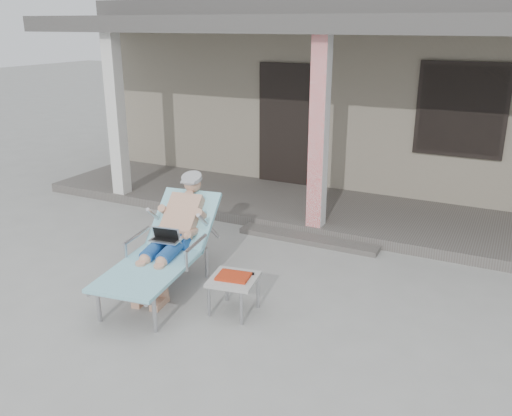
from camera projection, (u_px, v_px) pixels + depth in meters
The scene contains 7 objects.
ground at pixel (247, 299), 6.00m from camera, with size 60.00×60.00×0.00m, color #9E9E99.
house at pixel (393, 87), 10.96m from camera, with size 10.40×5.40×3.30m.
porch_deck at pixel (334, 212), 8.52m from camera, with size 10.00×2.00×0.15m, color #605B56.
porch_overhang at pixel (342, 31), 7.59m from camera, with size 10.00×2.30×2.85m.
porch_step at pixel (308, 239), 7.55m from camera, with size 2.00×0.30×0.07m, color #605B56.
lounger at pixel (167, 222), 6.05m from camera, with size 0.99×2.01×1.27m.
side_table at pixel (234, 281), 5.61m from camera, with size 0.55×0.55×0.43m.
Camera 1 is at (2.47, -4.75, 2.90)m, focal length 38.00 mm.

